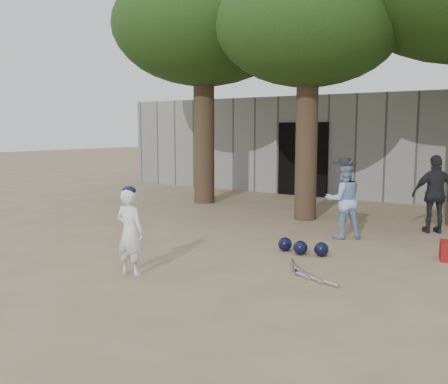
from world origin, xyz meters
The scene contains 8 objects.
ground centered at (0.00, 0.00, 0.00)m, with size 70.00×70.00×0.00m, color #937C5E.
boy_player centered at (0.45, -1.07, 0.60)m, with size 0.44×0.29×1.20m, color white.
spectator_blue centered at (2.01, 2.82, 0.71)m, with size 0.69×0.54×1.42m, color #8DB2DA.
spectator_dark centered at (3.30, 4.29, 0.76)m, with size 0.89×0.37×1.51m, color black.
back_building centered at (0.00, 10.33, 1.50)m, with size 16.00×5.24×3.00m.
helmet_row centered at (1.91, 1.32, 0.11)m, with size 0.87×0.32×0.23m.
bat_pile centered at (2.45, 0.28, 0.03)m, with size 1.09×0.82×0.06m.
tree_row centered at (0.74, 5.02, 4.69)m, with size 11.40×5.80×6.69m.
Camera 1 is at (5.32, -5.88, 2.01)m, focal length 40.00 mm.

